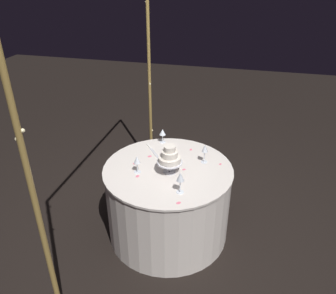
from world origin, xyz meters
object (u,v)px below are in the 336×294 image
wine_glass_3 (137,161)px  wine_glass_1 (180,178)px  cake_knife (152,150)px  tiered_cake (170,157)px  wine_glass_0 (205,150)px  wine_glass_2 (163,133)px  main_table (168,201)px  decorative_arch (107,76)px

wine_glass_3 → wine_glass_1: bearing=-115.0°
cake_knife → tiered_cake: bearing=-142.5°
wine_glass_0 → wine_glass_2: bearing=58.7°
tiered_cake → wine_glass_1: 0.30m
main_table → wine_glass_3: 0.56m
main_table → wine_glass_2: 0.68m
wine_glass_0 → wine_glass_3: bearing=119.7°
decorative_arch → cake_knife: size_ratio=9.40×
main_table → cake_knife: cake_knife is taller
wine_glass_3 → tiered_cake: bearing=-76.2°
cake_knife → main_table: bearing=-140.6°
decorative_arch → cake_knife: decorative_arch is taller
wine_glass_1 → wine_glass_3: 0.46m
main_table → cake_knife: 0.51m
main_table → wine_glass_2: size_ratio=7.97×
wine_glass_0 → main_table: bearing=121.4°
wine_glass_0 → wine_glass_1: (-0.50, 0.12, 0.01)m
cake_knife → wine_glass_1: bearing=-145.9°
tiered_cake → cake_knife: size_ratio=1.05×
tiered_cake → wine_glass_0: size_ratio=1.44×
main_table → tiered_cake: bearing=-153.2°
tiered_cake → wine_glass_0: (0.24, -0.26, -0.02)m
decorative_arch → wine_glass_2: 0.90m
wine_glass_2 → cake_knife: 0.22m
wine_glass_3 → main_table: bearing=-62.5°
wine_glass_1 → cake_knife: size_ratio=0.76×
wine_glass_1 → wine_glass_3: bearing=65.0°
wine_glass_0 → cake_knife: 0.54m
wine_glass_3 → cake_knife: (0.40, -0.02, -0.11)m
decorative_arch → wine_glass_3: size_ratio=14.43×
tiered_cake → wine_glass_3: size_ratio=1.61×
cake_knife → wine_glass_3: bearing=177.7°
wine_glass_1 → wine_glass_3: (0.20, 0.42, -0.02)m
wine_glass_1 → wine_glass_0: bearing=-13.1°
decorative_arch → wine_glass_1: size_ratio=12.43×
wine_glass_0 → wine_glass_3: wine_glass_0 is taller
wine_glass_1 → cake_knife: 0.73m
tiered_cake → wine_glass_2: size_ratio=1.79×
tiered_cake → wine_glass_1: size_ratio=1.39×
main_table → tiered_cake: size_ratio=4.45×
cake_knife → decorative_arch: bearing=134.9°
main_table → cake_knife: size_ratio=4.67×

